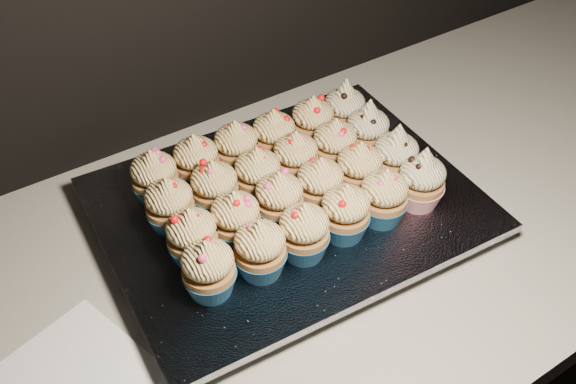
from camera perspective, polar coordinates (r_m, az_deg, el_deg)
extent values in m
cube|color=beige|center=(0.87, 0.67, -5.05)|extent=(2.44, 0.64, 0.04)
cube|color=black|center=(0.88, 0.00, -1.88)|extent=(0.47, 0.37, 0.02)
cube|color=silver|center=(0.86, 0.00, -1.07)|extent=(0.51, 0.41, 0.01)
cone|color=#1A507C|center=(0.75, -6.93, -7.93)|extent=(0.06, 0.06, 0.03)
ellipsoid|color=#EDC478|center=(0.72, -7.18, -6.02)|extent=(0.06, 0.06, 0.04)
cone|color=#EDC478|center=(0.70, -7.33, -4.78)|extent=(0.03, 0.03, 0.02)
cone|color=#1A507C|center=(0.77, -2.44, -6.27)|extent=(0.06, 0.06, 0.03)
ellipsoid|color=#EDC478|center=(0.74, -2.52, -4.32)|extent=(0.06, 0.06, 0.04)
cone|color=#EDC478|center=(0.72, -2.58, -3.07)|extent=(0.03, 0.03, 0.02)
cone|color=#1A507C|center=(0.78, 1.40, -4.71)|extent=(0.06, 0.06, 0.03)
ellipsoid|color=#EDC478|center=(0.76, 1.45, -2.76)|extent=(0.06, 0.06, 0.04)
cone|color=#EDC478|center=(0.74, 1.48, -1.51)|extent=(0.03, 0.03, 0.02)
cone|color=#1A507C|center=(0.81, 5.00, -2.97)|extent=(0.06, 0.06, 0.03)
ellipsoid|color=#EDC478|center=(0.78, 5.17, -1.02)|extent=(0.06, 0.06, 0.04)
cone|color=#EDC478|center=(0.77, 5.27, 0.22)|extent=(0.03, 0.03, 0.02)
cone|color=#1A507C|center=(0.83, 8.35, -1.59)|extent=(0.06, 0.06, 0.03)
ellipsoid|color=#EDC478|center=(0.81, 8.61, 0.34)|extent=(0.06, 0.06, 0.04)
cone|color=#EDC478|center=(0.79, 8.78, 1.57)|extent=(0.03, 0.03, 0.02)
cone|color=red|center=(0.86, 11.54, -0.20)|extent=(0.06, 0.06, 0.03)
ellipsoid|color=beige|center=(0.84, 11.90, 1.71)|extent=(0.06, 0.06, 0.04)
cone|color=beige|center=(0.82, 12.17, 3.18)|extent=(0.03, 0.03, 0.03)
cone|color=#1A507C|center=(0.79, -8.34, -5.08)|extent=(0.06, 0.06, 0.03)
ellipsoid|color=#EDC478|center=(0.76, -8.62, -3.15)|extent=(0.06, 0.06, 0.04)
cone|color=#EDC478|center=(0.74, -8.81, -1.91)|extent=(0.03, 0.03, 0.02)
cone|color=#1A507C|center=(0.80, -4.57, -3.58)|extent=(0.06, 0.06, 0.03)
ellipsoid|color=#EDC478|center=(0.77, -4.72, -1.63)|extent=(0.06, 0.06, 0.04)
cone|color=#EDC478|center=(0.76, -4.82, -0.39)|extent=(0.03, 0.03, 0.02)
cone|color=#1A507C|center=(0.82, -0.77, -1.84)|extent=(0.06, 0.06, 0.03)
ellipsoid|color=#EDC478|center=(0.80, -0.79, 0.11)|extent=(0.06, 0.06, 0.04)
cone|color=#EDC478|center=(0.78, -0.81, 1.35)|extent=(0.03, 0.03, 0.02)
cone|color=#1A507C|center=(0.84, 2.82, -0.53)|extent=(0.06, 0.06, 0.03)
ellipsoid|color=#EDC478|center=(0.82, 2.91, 1.42)|extent=(0.06, 0.06, 0.04)
cone|color=#EDC478|center=(0.80, 2.96, 2.65)|extent=(0.03, 0.03, 0.02)
cone|color=#1A507C|center=(0.87, 6.22, 0.87)|extent=(0.06, 0.06, 0.03)
ellipsoid|color=#EDC478|center=(0.85, 6.41, 2.79)|extent=(0.06, 0.06, 0.04)
cone|color=#EDC478|center=(0.83, 6.53, 4.01)|extent=(0.03, 0.03, 0.02)
cone|color=red|center=(0.90, 9.35, 1.91)|extent=(0.06, 0.06, 0.03)
ellipsoid|color=beige|center=(0.87, 9.63, 3.80)|extent=(0.06, 0.06, 0.04)
cone|color=beige|center=(0.85, 9.84, 5.26)|extent=(0.03, 0.03, 0.03)
cone|color=#1A507C|center=(0.83, -10.26, -2.31)|extent=(0.06, 0.06, 0.03)
ellipsoid|color=#EDC478|center=(0.80, -10.59, -0.39)|extent=(0.06, 0.06, 0.04)
cone|color=#EDC478|center=(0.79, -10.79, 0.84)|extent=(0.03, 0.03, 0.02)
cone|color=#1A507C|center=(0.84, -6.41, -0.80)|extent=(0.06, 0.06, 0.03)
ellipsoid|color=#EDC478|center=(0.82, -6.61, 1.13)|extent=(0.06, 0.06, 0.04)
cone|color=#EDC478|center=(0.80, -6.74, 2.36)|extent=(0.03, 0.03, 0.02)
cone|color=#1A507C|center=(0.86, -2.65, 0.38)|extent=(0.06, 0.06, 0.03)
ellipsoid|color=#EDC478|center=(0.83, -2.73, 2.31)|extent=(0.06, 0.06, 0.04)
cone|color=#EDC478|center=(0.82, -2.78, 3.54)|extent=(0.03, 0.03, 0.02)
cone|color=#1A507C|center=(0.88, 0.68, 1.85)|extent=(0.06, 0.06, 0.03)
ellipsoid|color=#EDC478|center=(0.86, 0.70, 3.78)|extent=(0.06, 0.06, 0.04)
cone|color=#EDC478|center=(0.84, 0.71, 4.99)|extent=(0.03, 0.03, 0.02)
cone|color=#1A507C|center=(0.91, 4.10, 3.00)|extent=(0.06, 0.06, 0.03)
ellipsoid|color=#EDC478|center=(0.88, 4.22, 4.90)|extent=(0.06, 0.06, 0.04)
cone|color=#EDC478|center=(0.87, 4.29, 6.10)|extent=(0.03, 0.03, 0.02)
cone|color=red|center=(0.93, 6.94, 4.18)|extent=(0.06, 0.06, 0.03)
ellipsoid|color=beige|center=(0.91, 7.14, 6.05)|extent=(0.06, 0.06, 0.04)
cone|color=beige|center=(0.89, 7.29, 7.49)|extent=(0.03, 0.03, 0.03)
cone|color=#1A507C|center=(0.87, -11.55, 0.14)|extent=(0.06, 0.06, 0.03)
ellipsoid|color=#EDC478|center=(0.85, -11.89, 2.03)|extent=(0.06, 0.06, 0.04)
cone|color=#EDC478|center=(0.83, -12.12, 3.24)|extent=(0.03, 0.03, 0.02)
cone|color=#1A507C|center=(0.89, -7.99, 1.55)|extent=(0.06, 0.06, 0.03)
ellipsoid|color=#EDC478|center=(0.86, -8.23, 3.45)|extent=(0.06, 0.06, 0.04)
cone|color=#EDC478|center=(0.85, -8.38, 4.66)|extent=(0.03, 0.03, 0.02)
cone|color=#1A507C|center=(0.90, -4.53, 2.82)|extent=(0.06, 0.06, 0.03)
ellipsoid|color=#EDC478|center=(0.88, -4.67, 4.72)|extent=(0.06, 0.06, 0.04)
cone|color=#EDC478|center=(0.87, -4.75, 5.92)|extent=(0.03, 0.03, 0.02)
cone|color=#1A507C|center=(0.92, -1.23, 3.86)|extent=(0.06, 0.06, 0.03)
ellipsoid|color=#EDC478|center=(0.90, -1.27, 5.75)|extent=(0.06, 0.06, 0.04)
cone|color=#EDC478|center=(0.88, -1.29, 6.95)|extent=(0.03, 0.03, 0.02)
cone|color=#1A507C|center=(0.95, 2.16, 5.07)|extent=(0.06, 0.06, 0.03)
ellipsoid|color=#EDC478|center=(0.92, 2.22, 6.94)|extent=(0.06, 0.06, 0.04)
cone|color=#EDC478|center=(0.91, 2.26, 8.11)|extent=(0.03, 0.03, 0.02)
cone|color=red|center=(0.97, 4.95, 6.08)|extent=(0.06, 0.06, 0.03)
ellipsoid|color=beige|center=(0.95, 5.08, 7.92)|extent=(0.06, 0.06, 0.04)
cone|color=beige|center=(0.93, 5.19, 9.33)|extent=(0.03, 0.03, 0.03)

